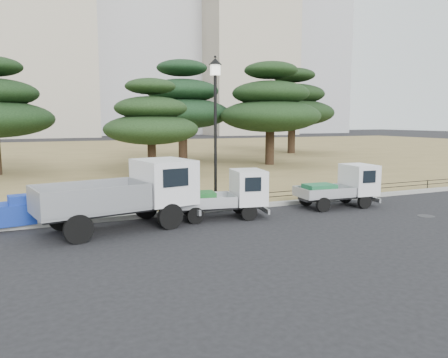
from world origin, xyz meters
name	(u,v)px	position (x,y,z in m)	size (l,w,h in m)	color
ground	(249,226)	(0.00, 0.00, 0.00)	(220.00, 220.00, 0.00)	black
lawn	(105,155)	(0.00, 30.60, 0.07)	(120.00, 56.00, 0.15)	olive
curb	(218,209)	(0.00, 2.60, 0.08)	(120.00, 0.25, 0.16)	gray
truck_large	(127,192)	(-3.63, 1.35, 1.18)	(5.14, 2.78, 2.12)	black
truck_kei_front	(227,194)	(-0.13, 1.44, 0.83)	(3.33, 1.81, 1.67)	black
truck_kei_rear	(342,186)	(4.83, 1.41, 0.83)	(3.24, 1.55, 1.66)	black
street_lamp	(215,107)	(0.04, 2.90, 3.88)	(0.49, 0.49, 5.52)	black
pipe_fence	(216,199)	(0.00, 2.75, 0.44)	(38.00, 0.04, 0.40)	black
tarp_pile	(12,212)	(-6.99, 2.80, 0.52)	(1.52, 1.21, 0.92)	#1533A4
manhole	(426,216)	(6.50, -1.20, 0.01)	(0.60, 0.60, 0.01)	#2D2D30
pine_center_left	(151,120)	(0.16, 13.06, 3.42)	(5.58, 5.58, 5.67)	black
pine_center_right	(182,103)	(4.44, 20.16, 4.67)	(7.35, 7.35, 7.80)	black
pine_east_near	(270,106)	(9.70, 15.76, 4.43)	(7.34, 7.34, 7.42)	black
pine_east_far	(292,104)	(17.14, 24.58, 4.91)	(8.20, 8.20, 8.24)	black
tower_east	(244,30)	(40.00, 82.00, 24.00)	(20.00, 18.00, 48.00)	#AAA08C
radio_tower	(347,19)	(72.00, 85.00, 30.04)	(1.80, 1.80, 63.00)	#D83F33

